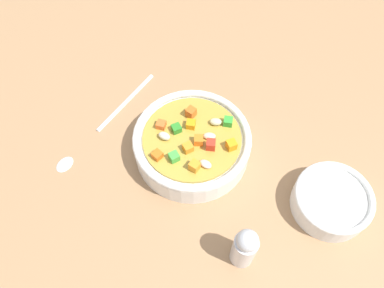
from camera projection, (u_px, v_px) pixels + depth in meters
The scene contains 5 objects.
ground_plane at pixel (192, 155), 62.35cm from camera, with size 140.00×140.00×2.00cm, color #9E754F.
soup_bowl_main at pixel (192, 143), 59.23cm from camera, with size 18.17×18.17×5.93cm.
spoon at pixel (104, 123), 63.95cm from camera, with size 5.17×23.84×0.75cm.
side_bowl_small at pixel (332, 201), 54.92cm from camera, with size 11.27×11.27×3.90cm.
pepper_shaker at pixel (245, 248), 49.07cm from camera, with size 3.21×3.21×8.73cm.
Camera 1 is at (21.32, -22.35, 53.19)cm, focal length 35.71 mm.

